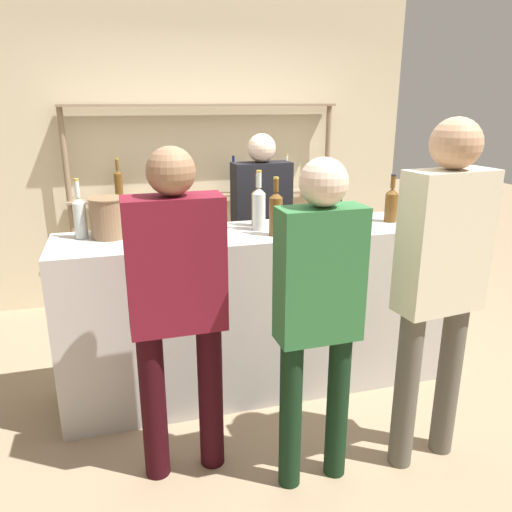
% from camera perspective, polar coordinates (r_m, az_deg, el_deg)
% --- Properties ---
extents(ground_plane, '(16.00, 16.00, 0.00)m').
position_cam_1_polar(ground_plane, '(3.55, 0.00, -14.40)').
color(ground_plane, '#9E8466').
extents(bar_counter, '(2.46, 0.58, 1.09)m').
position_cam_1_polar(bar_counter, '(3.30, 0.00, -6.33)').
color(bar_counter, '#B7B2AD').
rests_on(bar_counter, ground_plane).
extents(back_wall, '(4.06, 0.12, 2.80)m').
position_cam_1_polar(back_wall, '(4.89, -6.20, 11.78)').
color(back_wall, beige).
rests_on(back_wall, ground_plane).
extents(back_shelf, '(2.49, 0.18, 1.84)m').
position_cam_1_polar(back_shelf, '(4.73, -5.74, 9.58)').
color(back_shelf, '#897056').
rests_on(back_shelf, ground_plane).
extents(counter_bottle_0, '(0.08, 0.08, 0.33)m').
position_cam_1_polar(counter_bottle_0, '(3.22, 0.18, 5.78)').
color(counter_bottle_0, brown).
rests_on(counter_bottle_0, bar_counter).
extents(counter_bottle_1, '(0.07, 0.07, 0.33)m').
position_cam_1_polar(counter_bottle_1, '(3.28, 9.18, 5.74)').
color(counter_bottle_1, black).
rests_on(counter_bottle_1, bar_counter).
extents(counter_bottle_2, '(0.08, 0.08, 0.37)m').
position_cam_1_polar(counter_bottle_2, '(3.12, 0.33, 5.58)').
color(counter_bottle_2, silver).
rests_on(counter_bottle_2, bar_counter).
extents(counter_bottle_3, '(0.08, 0.08, 0.35)m').
position_cam_1_polar(counter_bottle_3, '(2.99, 2.27, 5.00)').
color(counter_bottle_3, brown).
rests_on(counter_bottle_3, bar_counter).
extents(counter_bottle_4, '(0.08, 0.08, 0.32)m').
position_cam_1_polar(counter_bottle_4, '(3.46, 15.20, 5.79)').
color(counter_bottle_4, brown).
rests_on(counter_bottle_4, bar_counter).
extents(counter_bottle_5, '(0.07, 0.07, 0.35)m').
position_cam_1_polar(counter_bottle_5, '(3.10, -19.48, 4.31)').
color(counter_bottle_5, silver).
rests_on(counter_bottle_5, bar_counter).
extents(wine_glass, '(0.07, 0.07, 0.16)m').
position_cam_1_polar(wine_glass, '(2.85, -4.91, 3.86)').
color(wine_glass, silver).
rests_on(wine_glass, bar_counter).
extents(ice_bucket, '(0.22, 0.22, 0.24)m').
position_cam_1_polar(ice_bucket, '(3.07, -16.52, 4.22)').
color(ice_bucket, '#846647').
rests_on(ice_bucket, bar_counter).
extents(cork_jar, '(0.12, 0.12, 0.14)m').
position_cam_1_polar(cork_jar, '(2.89, -9.41, 2.90)').
color(cork_jar, silver).
rests_on(cork_jar, bar_counter).
extents(server_behind_counter, '(0.46, 0.21, 1.63)m').
position_cam_1_polar(server_behind_counter, '(3.93, 0.62, 3.93)').
color(server_behind_counter, black).
rests_on(server_behind_counter, ground_plane).
extents(customer_right, '(0.46, 0.24, 1.80)m').
position_cam_1_polar(customer_right, '(2.60, 20.38, -1.64)').
color(customer_right, '#575347').
rests_on(customer_right, ground_plane).
extents(customer_left, '(0.46, 0.22, 1.68)m').
position_cam_1_polar(customer_left, '(2.41, -9.00, -4.43)').
color(customer_left, black).
rests_on(customer_left, ground_plane).
extents(customer_center, '(0.40, 0.22, 1.64)m').
position_cam_1_polar(customer_center, '(2.33, 7.18, -5.27)').
color(customer_center, black).
rests_on(customer_center, ground_plane).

